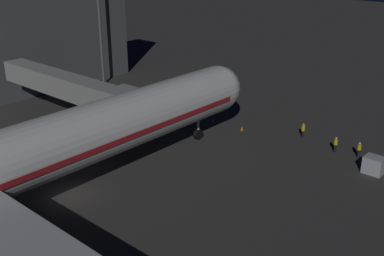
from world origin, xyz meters
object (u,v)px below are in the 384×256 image
object	(u,v)px
baggage_container_near_belt	(374,165)
ground_crew_marshaller_fwd	(303,130)
ground_crew_near_nose_gear	(359,149)
ground_crew_by_belt_loader	(336,144)
jet_bridge	(74,88)
traffic_cone_nose_port	(242,128)
apron_floodlight_mast	(99,12)
traffic_cone_nose_starboard	(213,120)

from	to	relation	value
baggage_container_near_belt	ground_crew_marshaller_fwd	distance (m)	10.21
ground_crew_near_nose_gear	ground_crew_marshaller_fwd	distance (m)	7.10
ground_crew_by_belt_loader	baggage_container_near_belt	bearing A→B (deg)	157.10
jet_bridge	ground_crew_near_nose_gear	size ratio (longest dim) A/B	13.76
traffic_cone_nose_port	apron_floodlight_mast	bearing A→B (deg)	-3.12
ground_crew_near_nose_gear	ground_crew_by_belt_loader	bearing A→B (deg)	9.63
apron_floodlight_mast	ground_crew_marshaller_fwd	world-z (taller)	apron_floodlight_mast
jet_bridge	baggage_container_near_belt	distance (m)	33.52
ground_crew_near_nose_gear	traffic_cone_nose_starboard	bearing A→B (deg)	5.86
ground_crew_by_belt_loader	jet_bridge	bearing A→B (deg)	29.05
ground_crew_marshaller_fwd	traffic_cone_nose_starboard	world-z (taller)	ground_crew_marshaller_fwd
apron_floodlight_mast	ground_crew_by_belt_loader	xyz separation A→B (m)	(-38.88, 0.07, -10.35)
ground_crew_marshaller_fwd	apron_floodlight_mast	bearing A→B (deg)	2.13
ground_crew_by_belt_loader	traffic_cone_nose_starboard	size ratio (longest dim) A/B	3.17
ground_crew_near_nose_gear	traffic_cone_nose_starboard	size ratio (longest dim) A/B	3.10
jet_bridge	ground_crew_marshaller_fwd	distance (m)	26.81
apron_floodlight_mast	traffic_cone_nose_starboard	xyz separation A→B (m)	(-23.30, 1.51, -11.04)
apron_floodlight_mast	ground_crew_near_nose_gear	world-z (taller)	apron_floodlight_mast
ground_crew_marshaller_fwd	traffic_cone_nose_port	bearing A→B (deg)	22.99
jet_bridge	traffic_cone_nose_starboard	bearing A→B (deg)	-128.54
jet_bridge	apron_floodlight_mast	distance (m)	20.36
traffic_cone_nose_port	traffic_cone_nose_starboard	size ratio (longest dim) A/B	1.00
apron_floodlight_mast	traffic_cone_nose_port	bearing A→B (deg)	176.88
apron_floodlight_mast	baggage_container_near_belt	xyz separation A→B (m)	(-43.87, 2.18, -10.47)
baggage_container_near_belt	ground_crew_by_belt_loader	bearing A→B (deg)	-22.90
ground_crew_near_nose_gear	jet_bridge	bearing A→B (deg)	27.58
traffic_cone_nose_port	traffic_cone_nose_starboard	world-z (taller)	same
traffic_cone_nose_port	baggage_container_near_belt	bearing A→B (deg)	177.63
traffic_cone_nose_port	traffic_cone_nose_starboard	bearing A→B (deg)	0.00
baggage_container_near_belt	ground_crew_by_belt_loader	distance (m)	5.41
ground_crew_by_belt_loader	traffic_cone_nose_port	xyz separation A→B (m)	(11.18, 1.44, -0.68)
baggage_container_near_belt	ground_crew_by_belt_loader	size ratio (longest dim) A/B	1.08
ground_crew_near_nose_gear	ground_crew_by_belt_loader	distance (m)	2.46
jet_bridge	baggage_container_near_belt	world-z (taller)	jet_bridge
baggage_container_near_belt	ground_crew_marshaller_fwd	xyz separation A→B (m)	(9.60, -3.45, 0.15)
apron_floodlight_mast	baggage_container_near_belt	world-z (taller)	apron_floodlight_mast
apron_floodlight_mast	ground_crew_marshaller_fwd	bearing A→B (deg)	-177.87
ground_crew_marshaller_fwd	traffic_cone_nose_starboard	xyz separation A→B (m)	(10.97, 2.79, -0.72)
baggage_container_near_belt	ground_crew_near_nose_gear	distance (m)	3.59
apron_floodlight_mast	ground_crew_by_belt_loader	bearing A→B (deg)	179.89
jet_bridge	baggage_container_near_belt	xyz separation A→B (m)	(-30.88, -12.28, -4.41)
baggage_container_near_belt	traffic_cone_nose_starboard	world-z (taller)	baggage_container_near_belt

